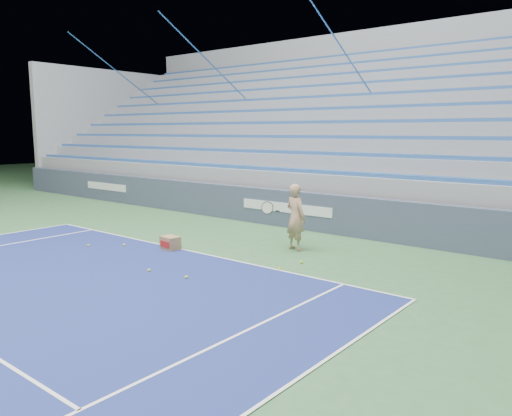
# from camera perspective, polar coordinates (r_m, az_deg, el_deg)

# --- Properties ---
(sponsor_barrier) EXTENTS (30.00, 0.32, 1.10)m
(sponsor_barrier) POSITION_cam_1_polar(r_m,az_deg,el_deg) (14.90, 3.72, -0.09)
(sponsor_barrier) COLOR #3A4358
(sponsor_barrier) RESTS_ON ground
(bleachers) EXTENTS (31.00, 9.15, 7.30)m
(bleachers) POSITION_cam_1_polar(r_m,az_deg,el_deg) (19.68, 13.52, 7.13)
(bleachers) COLOR gray
(bleachers) RESTS_ON ground
(tennis_player) EXTENTS (0.93, 0.87, 1.61)m
(tennis_player) POSITION_cam_1_polar(r_m,az_deg,el_deg) (11.99, 4.52, -1.04)
(tennis_player) COLOR tan
(tennis_player) RESTS_ON ground
(ball_box) EXTENTS (0.46, 0.37, 0.33)m
(ball_box) POSITION_cam_1_polar(r_m,az_deg,el_deg) (12.26, -9.77, -3.97)
(ball_box) COLOR olive
(ball_box) RESTS_ON ground
(tennis_ball_0) EXTENTS (0.07, 0.07, 0.07)m
(tennis_ball_0) POSITION_cam_1_polar(r_m,az_deg,el_deg) (10.92, 5.20, -6.18)
(tennis_ball_0) COLOR #C0D72C
(tennis_ball_0) RESTS_ON ground
(tennis_ball_1) EXTENTS (0.07, 0.07, 0.07)m
(tennis_ball_1) POSITION_cam_1_polar(r_m,az_deg,el_deg) (9.88, -7.99, -7.84)
(tennis_ball_1) COLOR #C0D72C
(tennis_ball_1) RESTS_ON ground
(tennis_ball_2) EXTENTS (0.07, 0.07, 0.07)m
(tennis_ball_2) POSITION_cam_1_polar(r_m,az_deg,el_deg) (12.90, -14.83, -4.10)
(tennis_ball_2) COLOR #C0D72C
(tennis_ball_2) RESTS_ON ground
(tennis_ball_3) EXTENTS (0.07, 0.07, 0.07)m
(tennis_ball_3) POSITION_cam_1_polar(r_m,az_deg,el_deg) (10.48, -12.13, -6.98)
(tennis_ball_3) COLOR #C0D72C
(tennis_ball_3) RESTS_ON ground
(tennis_ball_4) EXTENTS (0.07, 0.07, 0.07)m
(tennis_ball_4) POSITION_cam_1_polar(r_m,az_deg,el_deg) (10.38, 2.67, -6.95)
(tennis_ball_4) COLOR #C0D72C
(tennis_ball_4) RESTS_ON ground
(tennis_ball_5) EXTENTS (0.07, 0.07, 0.07)m
(tennis_ball_5) POSITION_cam_1_polar(r_m,az_deg,el_deg) (13.09, -18.60, -4.09)
(tennis_ball_5) COLOR #C0D72C
(tennis_ball_5) RESTS_ON ground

